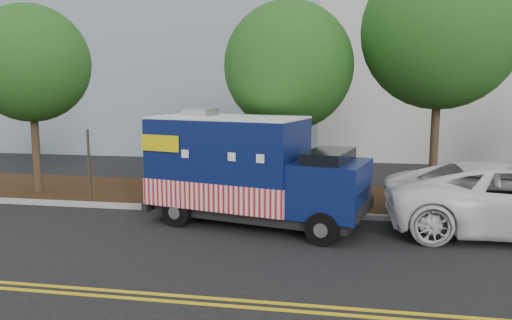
# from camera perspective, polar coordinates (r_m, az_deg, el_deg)

# --- Properties ---
(ground) EXTENTS (120.00, 120.00, 0.00)m
(ground) POSITION_cam_1_polar(r_m,az_deg,el_deg) (13.51, -4.40, -7.57)
(ground) COLOR black
(ground) RESTS_ON ground
(curb) EXTENTS (120.00, 0.18, 0.15)m
(curb) POSITION_cam_1_polar(r_m,az_deg,el_deg) (14.80, -3.05, -5.81)
(curb) COLOR #9E9E99
(curb) RESTS_ON ground
(mulch_strip) EXTENTS (120.00, 4.00, 0.15)m
(mulch_strip) POSITION_cam_1_polar(r_m,az_deg,el_deg) (16.79, -1.43, -4.06)
(mulch_strip) COLOR black
(mulch_strip) RESTS_ON ground
(centerline_near) EXTENTS (120.00, 0.10, 0.01)m
(centerline_near) POSITION_cam_1_polar(r_m,az_deg,el_deg) (9.51, -11.29, -14.80)
(centerline_near) COLOR gold
(centerline_near) RESTS_ON ground
(centerline_far) EXTENTS (120.00, 0.10, 0.01)m
(centerline_far) POSITION_cam_1_polar(r_m,az_deg,el_deg) (9.30, -11.87, -15.38)
(centerline_far) COLOR gold
(centerline_far) RESTS_ON ground
(tree_a) EXTENTS (3.86, 3.86, 6.38)m
(tree_a) POSITION_cam_1_polar(r_m,az_deg,el_deg) (18.34, -24.38, 9.99)
(tree_a) COLOR #38281C
(tree_a) RESTS_ON ground
(tree_b) EXTENTS (4.07, 4.07, 6.37)m
(tree_b) POSITION_cam_1_polar(r_m,az_deg,el_deg) (15.98, 3.74, 10.64)
(tree_b) COLOR #38281C
(tree_b) RESTS_ON ground
(tree_c) EXTENTS (4.72, 4.72, 7.71)m
(tree_c) POSITION_cam_1_polar(r_m,az_deg,el_deg) (16.45, 20.31, 13.62)
(tree_c) COLOR #38281C
(tree_c) RESTS_ON ground
(sign_post) EXTENTS (0.06, 0.06, 2.40)m
(sign_post) POSITION_cam_1_polar(r_m,az_deg,el_deg) (16.30, -18.52, -0.87)
(sign_post) COLOR #473828
(sign_post) RESTS_ON ground
(food_truck) EXTENTS (6.22, 3.46, 3.11)m
(food_truck) POSITION_cam_1_polar(r_m,az_deg,el_deg) (13.43, -1.18, -1.47)
(food_truck) COLOR black
(food_truck) RESTS_ON ground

